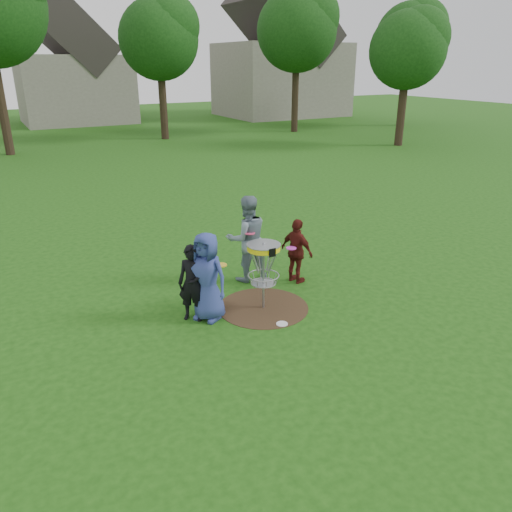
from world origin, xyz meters
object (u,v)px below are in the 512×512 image
player_maroon (297,251)px  disc_golf_basket (264,260)px  player_grey (247,239)px  player_blue (207,277)px  player_black (192,283)px

player_maroon → disc_golf_basket: (-1.25, -0.73, 0.30)m
player_grey → player_maroon: (0.88, -0.65, -0.24)m
player_grey → disc_golf_basket: 1.44m
player_maroon → player_blue: bearing=88.3°
disc_golf_basket → player_blue: bearing=173.2°
player_black → disc_golf_basket: size_ratio=1.07×
disc_golf_basket → player_black: bearing=170.4°
player_grey → player_maroon: player_grey is taller
player_blue → player_black: (-0.26, 0.10, -0.12)m
player_grey → player_black: bearing=42.3°
player_blue → player_grey: size_ratio=0.89×
player_blue → player_black: player_blue is taller
player_maroon → player_grey: bearing=37.6°
player_blue → disc_golf_basket: bearing=49.3°
player_black → player_grey: bearing=72.6°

